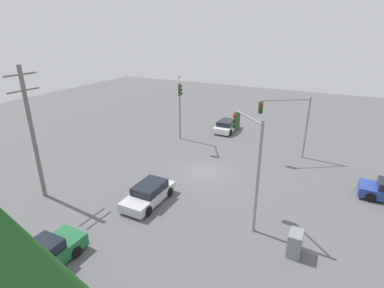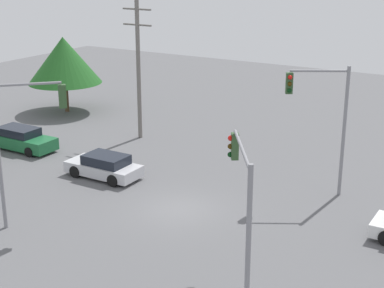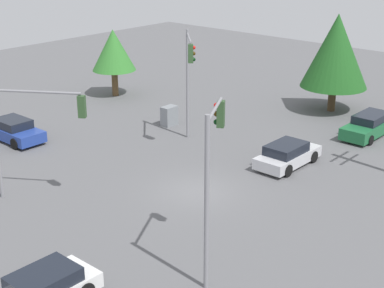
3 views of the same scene
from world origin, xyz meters
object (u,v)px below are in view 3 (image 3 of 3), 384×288
object	(u,v)px
traffic_signal_cross	(31,122)
electrical_cabinet	(169,116)
sedan_green	(369,126)
sedan_silver	(287,155)
traffic_signal_main	(212,163)
sedan_blue	(15,131)
traffic_signal_aux	(189,70)

from	to	relation	value
traffic_signal_cross	electrical_cabinet	bearing A→B (deg)	70.53
sedan_green	sedan_silver	distance (m)	7.87
sedan_green	electrical_cabinet	size ratio (longest dim) A/B	3.52
traffic_signal_main	traffic_signal_cross	bearing A→B (deg)	63.95
sedan_blue	sedan_silver	xyz separation A→B (m)	(-7.89, 15.12, -0.03)
sedan_green	sedan_silver	xyz separation A→B (m)	(7.78, -1.19, -0.04)
traffic_signal_aux	electrical_cabinet	bearing A→B (deg)	-162.54
traffic_signal_aux	sedan_blue	bearing A→B (deg)	-96.25
sedan_blue	traffic_signal_cross	size ratio (longest dim) A/B	0.71
sedan_blue	sedan_silver	bearing A→B (deg)	117.54
sedan_green	sedan_silver	bearing A→B (deg)	81.28
sedan_blue	traffic_signal_aux	bearing A→B (deg)	129.09
sedan_green	traffic_signal_cross	size ratio (longest dim) A/B	0.82
traffic_signal_cross	sedan_green	bearing A→B (deg)	34.71
traffic_signal_main	sedan_silver	bearing A→B (deg)	-11.31
sedan_green	sedan_silver	size ratio (longest dim) A/B	1.09
traffic_signal_main	traffic_signal_aux	world-z (taller)	traffic_signal_aux
sedan_green	traffic_signal_cross	bearing A→B (deg)	67.76
traffic_signal_main	electrical_cabinet	world-z (taller)	traffic_signal_main
sedan_silver	traffic_signal_aux	xyz separation A→B (m)	(0.95, -6.59, 4.00)
sedan_blue	traffic_signal_main	distance (m)	19.54
sedan_green	traffic_signal_aux	distance (m)	12.35
sedan_green	sedan_blue	distance (m)	22.62
sedan_blue	traffic_signal_main	bearing A→B (deg)	79.94
electrical_cabinet	sedan_blue	bearing A→B (deg)	-31.14
sedan_green	traffic_signal_cross	xyz separation A→B (m)	(19.67, -8.05, 3.34)
traffic_signal_main	traffic_signal_cross	distance (m)	10.61
electrical_cabinet	sedan_silver	bearing A→B (deg)	85.68
traffic_signal_main	electrical_cabinet	bearing A→B (deg)	19.04
sedan_silver	electrical_cabinet	size ratio (longest dim) A/B	3.23
sedan_green	traffic_signal_main	xyz separation A→B (m)	(19.01, 2.53, 3.90)
sedan_blue	sedan_green	bearing A→B (deg)	133.83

